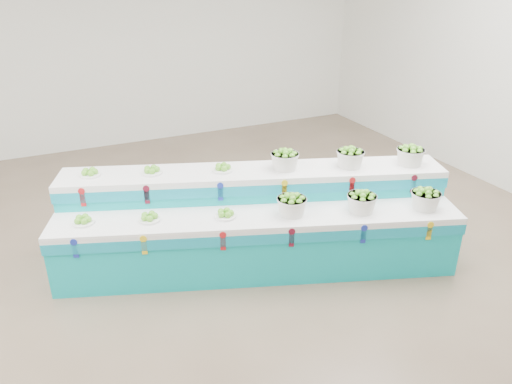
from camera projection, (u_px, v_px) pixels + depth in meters
ground at (202, 287)px, 5.24m from camera, size 10.00×10.00×0.00m
back_wall at (102, 35)px, 8.50m from camera, size 10.00×0.00×10.00m
display_stand at (256, 221)px, 5.52m from camera, size 4.48×2.50×1.02m
plate_lower_left at (83, 220)px, 5.01m from camera, size 0.29×0.29×0.09m
plate_lower_mid at (149, 217)px, 5.06m from camera, size 0.29×0.29×0.09m
plate_lower_right at (225, 213)px, 5.13m from camera, size 0.29×0.29×0.09m
basket_lower_left at (292, 204)px, 5.17m from camera, size 0.40×0.40×0.23m
basket_lower_mid at (362, 201)px, 5.23m from camera, size 0.40×0.40×0.23m
basket_lower_right at (426, 199)px, 5.29m from camera, size 0.40×0.40×0.23m
plate_upper_left at (90, 172)px, 5.36m from camera, size 0.29×0.29×0.09m
plate_upper_mid at (152, 170)px, 5.42m from camera, size 0.29×0.29×0.09m
plate_upper_right at (223, 167)px, 5.49m from camera, size 0.29×0.29×0.09m
basket_upper_left at (285, 159)px, 5.52m from camera, size 0.40×0.40×0.23m
basket_upper_mid at (350, 157)px, 5.59m from camera, size 0.40×0.40×0.23m
basket_upper_right at (410, 155)px, 5.65m from camera, size 0.40×0.40×0.23m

